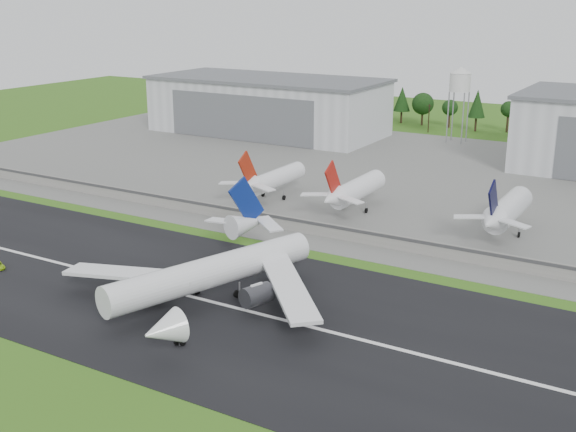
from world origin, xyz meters
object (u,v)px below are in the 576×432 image
Objects in this scene: main_airliner at (211,279)px; parked_jet_navy at (505,212)px; parked_jet_red_a at (271,180)px; parked_jet_red_b at (352,191)px.

parked_jet_navy is (36.96, 67.00, 1.47)m from main_airliner.
parked_jet_navy reaches higher than parked_jet_red_a.
parked_jet_red_b is at bearing -179.95° from parked_jet_navy.
main_airliner reaches higher than parked_jet_red_b.
parked_jet_red_a is at bearing -179.90° from parked_jet_red_b.
parked_jet_red_a is 25.45m from parked_jet_red_b.
parked_jet_red_b is 39.91m from parked_jet_navy.
main_airliner is 67.04m from parked_jet_red_b.
parked_jet_red_a is at bearing -48.14° from main_airliner.
main_airliner is 76.53m from parked_jet_navy.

